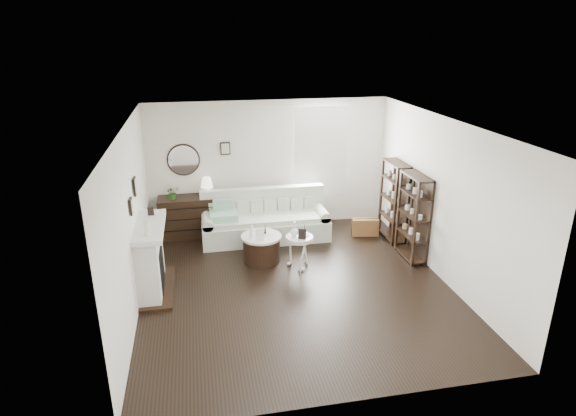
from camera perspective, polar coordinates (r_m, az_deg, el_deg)
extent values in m
plane|color=black|center=(8.14, 0.92, -9.15)|extent=(5.50, 5.50, 0.00)
plane|color=white|center=(7.21, 1.05, 9.90)|extent=(5.50, 5.50, 0.00)
plane|color=white|center=(10.15, -2.26, 5.13)|extent=(5.00, 0.00, 5.00)
plane|color=white|center=(5.17, 7.44, -10.73)|extent=(5.00, 0.00, 5.00)
plane|color=white|center=(7.49, -18.09, -1.48)|extent=(0.00, 5.50, 5.50)
plane|color=white|center=(8.42, 17.86, 0.94)|extent=(0.00, 5.50, 5.50)
cube|color=white|center=(10.29, 3.85, 6.75)|extent=(1.00, 0.02, 1.80)
cube|color=white|center=(10.23, 3.93, 6.67)|extent=(1.15, 0.02, 1.90)
cylinder|color=silver|center=(9.96, -12.29, 5.58)|extent=(0.60, 0.03, 0.60)
cube|color=black|center=(9.93, -7.44, 7.02)|extent=(0.20, 0.03, 0.26)
cube|color=silver|center=(8.05, -16.05, -5.92)|extent=(0.34, 1.20, 1.10)
cube|color=black|center=(8.12, -15.73, -6.86)|extent=(0.30, 0.65, 0.70)
cube|color=silver|center=(7.82, -16.08, -2.15)|extent=(0.44, 1.35, 0.08)
cube|color=black|center=(8.29, -15.14, -9.15)|extent=(0.50, 1.40, 0.05)
cylinder|color=beige|center=(7.35, -16.44, -2.38)|extent=(0.08, 0.08, 0.22)
cube|color=black|center=(8.16, -15.96, -0.38)|extent=(0.10, 0.03, 0.14)
cube|color=black|center=(7.35, -18.10, 0.20)|extent=(0.03, 0.18, 0.24)
cube|color=black|center=(7.93, -17.70, 2.46)|extent=(0.03, 0.22, 0.28)
cube|color=black|center=(9.84, 12.44, 0.81)|extent=(0.30, 0.80, 1.60)
cylinder|color=beige|center=(9.71, 12.78, -1.24)|extent=(0.08, 0.08, 0.11)
cylinder|color=beige|center=(9.92, 12.21, -0.73)|extent=(0.08, 0.08, 0.11)
cylinder|color=beige|center=(10.14, 11.67, -0.23)|extent=(0.08, 0.08, 0.11)
cylinder|color=beige|center=(9.57, 12.96, 0.99)|extent=(0.08, 0.08, 0.11)
cylinder|color=beige|center=(9.79, 12.39, 1.46)|extent=(0.08, 0.08, 0.11)
cylinder|color=beige|center=(10.01, 11.83, 1.92)|extent=(0.08, 0.08, 0.11)
cylinder|color=beige|center=(9.45, 13.15, 3.27)|extent=(0.08, 0.08, 0.11)
cylinder|color=beige|center=(9.67, 12.56, 3.70)|extent=(0.08, 0.08, 0.11)
cylinder|color=beige|center=(9.89, 12.00, 4.12)|extent=(0.08, 0.08, 0.11)
cube|color=black|center=(9.07, 14.64, -1.06)|extent=(0.30, 0.80, 1.60)
cylinder|color=beige|center=(8.96, 15.03, -3.31)|extent=(0.08, 0.08, 0.11)
cylinder|color=beige|center=(9.16, 14.37, -2.70)|extent=(0.08, 0.08, 0.11)
cylinder|color=beige|center=(9.37, 13.74, -2.12)|extent=(0.08, 0.08, 0.11)
cylinder|color=beige|center=(8.81, 15.27, -0.92)|extent=(0.08, 0.08, 0.11)
cylinder|color=beige|center=(9.02, 14.59, -0.36)|extent=(0.08, 0.08, 0.11)
cylinder|color=beige|center=(9.23, 13.94, 0.18)|extent=(0.08, 0.08, 0.11)
cylinder|color=beige|center=(8.68, 15.51, 1.54)|extent=(0.08, 0.08, 0.11)
cylinder|color=beige|center=(8.89, 14.81, 2.06)|extent=(0.08, 0.08, 0.11)
cylinder|color=beige|center=(9.11, 14.15, 2.54)|extent=(0.08, 0.08, 0.11)
cube|color=#B8C0AB|center=(9.79, -2.69, -2.55)|extent=(2.54, 0.88, 0.41)
cube|color=#B8C0AB|center=(9.66, -2.69, -1.23)|extent=(2.20, 0.70, 0.10)
cube|color=#B8C0AB|center=(9.96, -3.02, 0.28)|extent=(2.54, 0.20, 0.78)
cube|color=#B8C0AB|center=(9.68, -9.47, -2.76)|extent=(0.22, 0.83, 0.51)
cube|color=#B8C0AB|center=(9.98, 3.87, -1.79)|extent=(0.22, 0.83, 0.51)
cube|color=#238157|center=(9.53, -7.64, -0.94)|extent=(0.56, 0.46, 0.14)
cube|color=brown|center=(10.08, 9.12, -2.24)|extent=(0.56, 0.26, 0.36)
cube|color=black|center=(10.06, -11.47, -0.99)|extent=(1.26, 0.52, 0.84)
cube|color=black|center=(9.88, -11.39, -2.57)|extent=(1.21, 0.01, 0.02)
cube|color=black|center=(9.79, -11.48, -1.33)|extent=(1.21, 0.01, 0.02)
cube|color=black|center=(9.71, -11.57, -0.06)|extent=(1.21, 0.01, 0.01)
imported|color=#204F16|center=(9.84, -13.52, 1.80)|extent=(0.31, 0.30, 0.27)
cylinder|color=black|center=(8.85, -3.15, -4.92)|extent=(0.67, 0.67, 0.47)
cylinder|color=beige|center=(8.75, -3.18, -3.40)|extent=(0.74, 0.74, 0.04)
cylinder|color=white|center=(8.49, 1.35, -3.46)|extent=(0.48, 0.48, 0.03)
cylinder|color=silver|center=(8.51, 1.35, -3.73)|extent=(0.49, 0.49, 0.02)
cylinder|color=silver|center=(8.62, 1.34, -5.29)|extent=(0.04, 0.04, 0.56)
cylinder|color=silver|center=(8.58, -4.34, -2.69)|extent=(0.07, 0.07, 0.29)
cube|color=silver|center=(8.52, -3.37, -3.15)|extent=(0.16, 0.07, 0.21)
cube|color=black|center=(8.34, 1.69, -3.11)|extent=(0.15, 0.09, 0.19)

